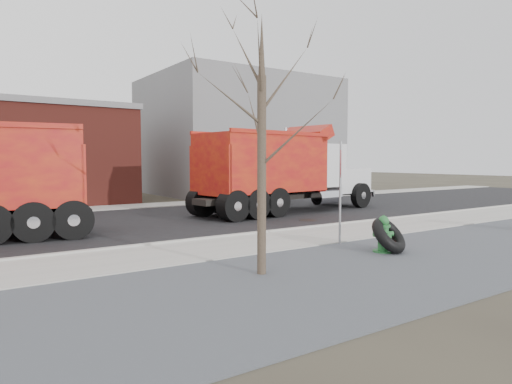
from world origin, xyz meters
TOP-DOWN VIEW (x-y plane):
  - ground at (0.00, 0.00)m, footprint 120.00×120.00m
  - gravel_verge at (0.00, -3.50)m, footprint 60.00×5.00m
  - sidewalk at (0.00, 0.25)m, footprint 60.00×2.50m
  - curb at (0.00, 1.55)m, footprint 60.00×0.15m
  - road at (0.00, 6.30)m, footprint 60.00×9.40m
  - far_sidewalk at (0.00, 12.00)m, footprint 60.00×2.00m
  - building_grey at (9.00, 18.00)m, footprint 12.00×10.00m
  - bare_tree at (-3.20, -2.60)m, footprint 3.20×3.20m
  - fire_hydrant at (0.59, -2.51)m, footprint 0.54×0.53m
  - truck_tire at (0.66, -2.61)m, footprint 1.24×1.14m
  - stop_sign at (0.46, -1.10)m, footprint 0.56×0.57m
  - dump_truck_red_a at (3.96, 6.00)m, footprint 9.77×3.70m

SIDE VIEW (x-z plane):
  - ground at x=0.00m, z-range 0.00..0.00m
  - road at x=0.00m, z-range 0.00..0.02m
  - gravel_verge at x=0.00m, z-range 0.00..0.03m
  - sidewalk at x=0.00m, z-range 0.00..0.06m
  - far_sidewalk at x=0.00m, z-range 0.00..0.06m
  - curb at x=0.00m, z-range 0.00..0.11m
  - fire_hydrant at x=0.59m, z-range -0.04..0.91m
  - truck_tire at x=0.66m, z-range -0.03..0.94m
  - stop_sign at x=0.46m, z-range 0.51..3.35m
  - dump_truck_red_a at x=3.96m, z-range 0.03..3.90m
  - bare_tree at x=-3.20m, z-range 0.70..5.90m
  - building_grey at x=9.00m, z-range 0.00..8.00m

